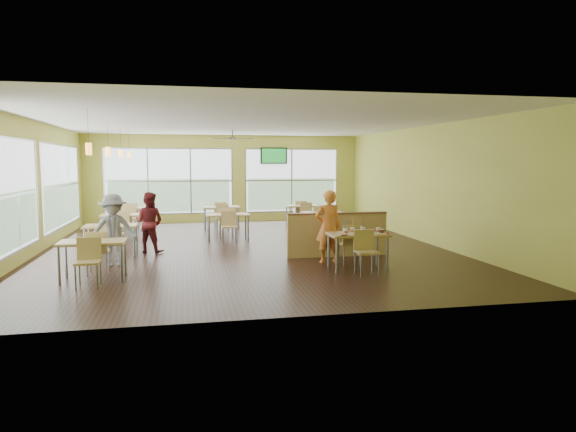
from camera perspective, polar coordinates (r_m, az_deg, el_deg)
The scene contains 20 objects.
room at distance 13.10m, azimuth -4.89°, elevation 3.31°, with size 12.00×12.04×3.20m.
window_bays at distance 16.13m, azimuth -15.58°, elevation 3.17°, with size 9.24×10.24×2.38m.
main_table at distance 10.71m, azimuth 7.76°, elevation -2.53°, with size 1.22×1.52×0.87m.
half_wall_divider at distance 12.09m, azimuth 5.48°, elevation -2.05°, with size 2.40×0.14×1.04m.
dining_tables at distance 14.80m, azimuth -9.67°, elevation -0.21°, with size 6.92×8.72×0.87m.
pendant_lights at distance 13.78m, azimuth -18.69°, elevation 6.70°, with size 0.11×7.31×0.86m.
ceiling_fan at distance 16.08m, azimuth -6.19°, elevation 8.59°, with size 1.25×1.25×0.29m.
tv_backwall at distance 19.18m, azimuth -1.60°, elevation 6.71°, with size 1.00×0.07×0.60m.
man_plaid at distance 11.31m, azimuth 4.49°, elevation -1.17°, with size 0.59×0.38×1.60m, color #FA541B.
patron_maroon at distance 13.00m, azimuth -15.16°, elevation -0.69°, with size 0.72×0.56×1.49m, color maroon.
patron_grey at distance 11.52m, azimuth -18.84°, elevation -1.50°, with size 1.00×0.57×1.54m, color slate.
cup_blue at distance 10.41m, azimuth 6.42°, elevation -1.73°, with size 0.09×0.09×0.33m.
cup_yellow at distance 10.53m, azimuth 7.20°, elevation -1.64°, with size 0.09×0.09×0.34m.
cup_red_near at distance 10.59m, azimuth 8.31°, elevation -1.58°, with size 0.10×0.10×0.37m.
cup_red_far at distance 10.63m, azimuth 10.03°, elevation -1.61°, with size 0.10×0.10×0.34m.
food_basket at distance 10.93m, azimuth 10.17°, elevation -1.61°, with size 0.24×0.24×0.06m.
ketchup_cup at distance 10.64m, azimuth 11.04°, elevation -1.93°, with size 0.06×0.06×0.03m, color #AC1426.
wrapper_left at distance 10.29m, azimuth 6.22°, elevation -2.08°, with size 0.16×0.15×0.04m, color #987449.
wrapper_mid at distance 10.90m, azimuth 7.94°, elevation -1.61°, with size 0.22×0.20×0.06m, color #987449.
wrapper_right at distance 10.48m, azimuth 9.11°, elevation -1.98°, with size 0.15×0.14×0.04m, color #987449.
Camera 1 is at (-1.52, -13.00, 2.21)m, focal length 32.00 mm.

